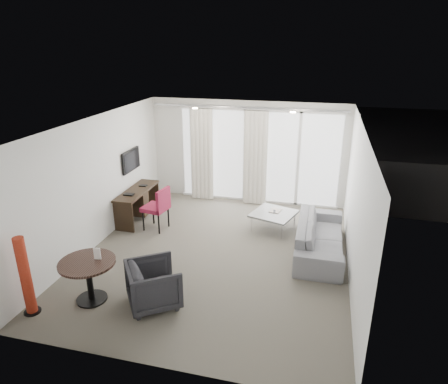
% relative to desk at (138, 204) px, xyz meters
% --- Properties ---
extents(floor, '(5.00, 6.00, 0.00)m').
position_rel_desk_xyz_m(floor, '(2.24, -1.20, -0.36)').
color(floor, '#595449').
rests_on(floor, ground).
extents(ceiling, '(5.00, 6.00, 0.00)m').
position_rel_desk_xyz_m(ceiling, '(2.24, -1.20, 2.24)').
color(ceiling, white).
rests_on(ceiling, ground).
extents(wall_left, '(0.00, 6.00, 2.60)m').
position_rel_desk_xyz_m(wall_left, '(-0.26, -1.20, 0.94)').
color(wall_left, silver).
rests_on(wall_left, ground).
extents(wall_right, '(0.00, 6.00, 2.60)m').
position_rel_desk_xyz_m(wall_right, '(4.74, -1.20, 0.94)').
color(wall_right, silver).
rests_on(wall_right, ground).
extents(wall_front, '(5.00, 0.00, 2.60)m').
position_rel_desk_xyz_m(wall_front, '(2.24, -4.20, 0.94)').
color(wall_front, silver).
rests_on(wall_front, ground).
extents(window_panel, '(4.00, 0.02, 2.38)m').
position_rel_desk_xyz_m(window_panel, '(2.54, 1.78, 0.84)').
color(window_panel, white).
rests_on(window_panel, ground).
extents(window_frame, '(4.10, 0.06, 2.44)m').
position_rel_desk_xyz_m(window_frame, '(2.54, 1.77, 0.84)').
color(window_frame, white).
rests_on(window_frame, ground).
extents(curtain_left, '(0.60, 0.20, 2.38)m').
position_rel_desk_xyz_m(curtain_left, '(1.09, 1.62, 0.84)').
color(curtain_left, silver).
rests_on(curtain_left, ground).
extents(curtain_right, '(0.60, 0.20, 2.38)m').
position_rel_desk_xyz_m(curtain_right, '(2.49, 1.62, 0.84)').
color(curtain_right, silver).
rests_on(curtain_right, ground).
extents(curtain_track, '(4.80, 0.04, 0.04)m').
position_rel_desk_xyz_m(curtain_track, '(2.24, 1.62, 2.09)').
color(curtain_track, '#B2B2B7').
rests_on(curtain_track, ceiling).
extents(downlight_a, '(0.12, 0.12, 0.02)m').
position_rel_desk_xyz_m(downlight_a, '(1.34, 0.40, 2.23)').
color(downlight_a, '#FFE0B2').
rests_on(downlight_a, ceiling).
extents(downlight_b, '(0.12, 0.12, 0.02)m').
position_rel_desk_xyz_m(downlight_b, '(3.44, 0.40, 2.23)').
color(downlight_b, '#FFE0B2').
rests_on(downlight_b, ceiling).
extents(desk, '(0.48, 1.53, 0.72)m').
position_rel_desk_xyz_m(desk, '(0.00, 0.00, 0.00)').
color(desk, black).
rests_on(desk, floor).
extents(tv, '(0.05, 0.80, 0.50)m').
position_rel_desk_xyz_m(tv, '(-0.21, 0.25, 0.99)').
color(tv, black).
rests_on(tv, wall_left).
extents(desk_chair, '(0.61, 0.58, 0.98)m').
position_rel_desk_xyz_m(desk_chair, '(0.62, -0.41, 0.13)').
color(desk_chair, maroon).
rests_on(desk_chair, floor).
extents(round_table, '(0.91, 0.91, 0.71)m').
position_rel_desk_xyz_m(round_table, '(0.65, -3.12, -0.00)').
color(round_table, black).
rests_on(round_table, floor).
extents(menu_card, '(0.11, 0.03, 0.20)m').
position_rel_desk_xyz_m(menu_card, '(0.78, -3.01, 0.36)').
color(menu_card, white).
rests_on(menu_card, round_table).
extents(red_lamp, '(0.33, 0.33, 1.30)m').
position_rel_desk_xyz_m(red_lamp, '(-0.07, -3.64, 0.29)').
color(red_lamp, maroon).
rests_on(red_lamp, floor).
extents(tub_armchair, '(1.09, 1.09, 0.72)m').
position_rel_desk_xyz_m(tub_armchair, '(1.69, -2.97, 0.00)').
color(tub_armchair, '#232327').
rests_on(tub_armchair, floor).
extents(coffee_table, '(1.09, 1.09, 0.39)m').
position_rel_desk_xyz_m(coffee_table, '(3.17, 0.21, -0.16)').
color(coffee_table, gray).
rests_on(coffee_table, floor).
extents(remote, '(0.06, 0.15, 0.02)m').
position_rel_desk_xyz_m(remote, '(3.18, 0.26, 0.00)').
color(remote, black).
rests_on(remote, coffee_table).
extents(magazine, '(0.26, 0.30, 0.02)m').
position_rel_desk_xyz_m(magazine, '(3.19, 0.32, 0.00)').
color(magazine, gray).
rests_on(magazine, coffee_table).
extents(sofa, '(0.88, 2.26, 0.66)m').
position_rel_desk_xyz_m(sofa, '(4.20, -0.59, -0.03)').
color(sofa, slate).
rests_on(sofa, floor).
extents(terrace_slab, '(5.60, 3.00, 0.12)m').
position_rel_desk_xyz_m(terrace_slab, '(2.54, 3.30, -0.42)').
color(terrace_slab, '#4D4D50').
rests_on(terrace_slab, ground).
extents(rattan_chair_a, '(0.58, 0.58, 0.82)m').
position_rel_desk_xyz_m(rattan_chair_a, '(2.71, 2.85, 0.05)').
color(rattan_chair_a, '#4C321E').
rests_on(rattan_chair_a, terrace_slab).
extents(rattan_chair_b, '(0.70, 0.70, 0.83)m').
position_rel_desk_xyz_m(rattan_chair_b, '(4.63, 3.76, 0.06)').
color(rattan_chair_b, '#4C321E').
rests_on(rattan_chair_b, terrace_slab).
extents(rattan_table, '(0.61, 0.61, 0.53)m').
position_rel_desk_xyz_m(rattan_table, '(3.86, 3.18, -0.09)').
color(rattan_table, '#4C321E').
rests_on(rattan_table, terrace_slab).
extents(balustrade, '(5.50, 0.06, 1.05)m').
position_rel_desk_xyz_m(balustrade, '(2.54, 4.75, 0.14)').
color(balustrade, '#B2B2B7').
rests_on(balustrade, terrace_slab).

